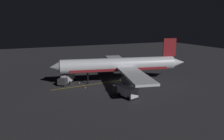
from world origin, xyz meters
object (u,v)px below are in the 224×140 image
(traffic_cone_near_right, at_px, (85,87))
(traffic_cone_under_wing, at_px, (101,79))
(airliner, at_px, (121,65))
(baggage_truck, at_px, (67,78))
(traffic_cone_near_left, at_px, (79,83))
(catering_truck, at_px, (126,91))
(ground_crew_worker, at_px, (67,82))

(traffic_cone_near_right, bearing_deg, traffic_cone_under_wing, -46.36)
(airliner, distance_m, traffic_cone_under_wing, 7.41)
(baggage_truck, relative_size, traffic_cone_near_left, 11.04)
(catering_truck, relative_size, traffic_cone_under_wing, 11.77)
(traffic_cone_near_left, bearing_deg, traffic_cone_near_right, -175.25)
(traffic_cone_near_left, bearing_deg, airliner, -105.26)
(catering_truck, bearing_deg, traffic_cone_near_right, 36.05)
(ground_crew_worker, distance_m, traffic_cone_under_wing, 9.97)
(ground_crew_worker, height_order, traffic_cone_near_right, ground_crew_worker)
(airliner, distance_m, catering_truck, 11.62)
(ground_crew_worker, relative_size, traffic_cone_under_wing, 3.16)
(catering_truck, xyz_separation_m, ground_crew_worker, (13.15, 10.07, -0.32))
(catering_truck, relative_size, traffic_cone_near_left, 11.77)
(airliner, bearing_deg, ground_crew_worker, 78.95)
(airliner, distance_m, traffic_cone_near_right, 11.33)
(airliner, xyz_separation_m, traffic_cone_near_left, (2.93, 10.73, -4.32))
(ground_crew_worker, bearing_deg, catering_truck, -142.55)
(catering_truck, height_order, ground_crew_worker, catering_truck)
(traffic_cone_near_right, distance_m, traffic_cone_under_wing, 8.57)
(airliner, bearing_deg, catering_truck, 159.47)
(baggage_truck, distance_m, traffic_cone_near_right, 6.90)
(catering_truck, bearing_deg, ground_crew_worker, 37.45)
(baggage_truck, bearing_deg, traffic_cone_near_right, -151.68)
(catering_truck, distance_m, ground_crew_worker, 16.56)
(baggage_truck, relative_size, ground_crew_worker, 3.49)
(baggage_truck, height_order, traffic_cone_near_right, baggage_truck)
(baggage_truck, relative_size, traffic_cone_near_right, 11.04)
(traffic_cone_near_right, xyz_separation_m, traffic_cone_under_wing, (5.91, -6.20, 0.00))
(traffic_cone_under_wing, bearing_deg, airliner, -136.42)
(traffic_cone_near_left, distance_m, traffic_cone_under_wing, 6.73)
(baggage_truck, bearing_deg, traffic_cone_under_wing, -90.54)
(baggage_truck, height_order, catering_truck, baggage_truck)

